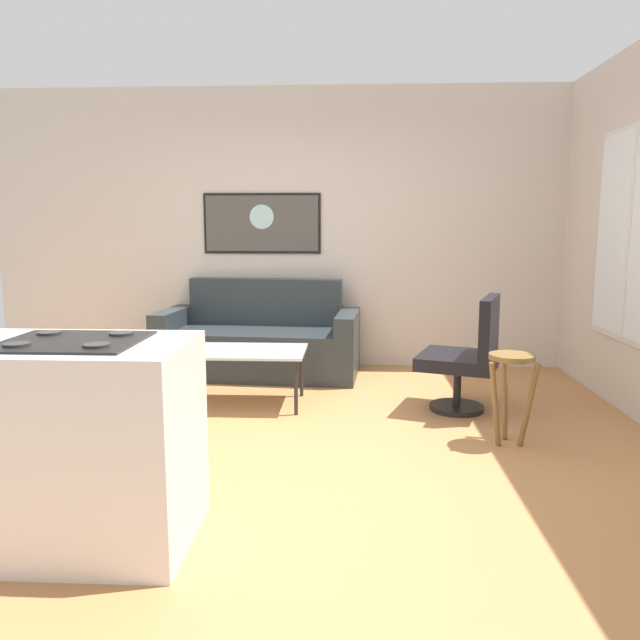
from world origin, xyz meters
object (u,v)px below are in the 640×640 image
(couch, at_px, (260,343))
(armchair, at_px, (468,355))
(wall_painting, at_px, (262,223))
(coffee_table, at_px, (240,354))
(bar_stool, at_px, (511,376))

(couch, xyz_separation_m, armchair, (1.80, -1.15, 0.15))
(couch, bearing_deg, wall_painting, 92.76)
(couch, height_order, coffee_table, couch)
(coffee_table, bearing_deg, couch, 90.12)
(coffee_table, relative_size, bar_stool, 1.72)
(couch, bearing_deg, coffee_table, -89.88)
(armchair, bearing_deg, couch, 147.36)
(wall_painting, bearing_deg, bar_stool, -49.34)
(armchair, relative_size, bar_stool, 1.49)
(couch, height_order, bar_stool, couch)
(armchair, distance_m, wall_painting, 2.60)
(coffee_table, bearing_deg, bar_stool, -22.87)
(couch, height_order, wall_painting, wall_painting)
(armchair, bearing_deg, wall_painting, 139.30)
(coffee_table, height_order, armchair, armchair)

